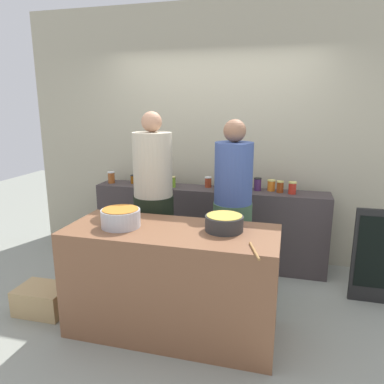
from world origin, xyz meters
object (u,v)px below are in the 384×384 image
preserve_jar_4 (165,180)px  cooking_pot_center (224,223)px  wooden_spoon (254,251)px  cook_in_cap (232,219)px  preserve_jar_6 (208,182)px  chalkboard_sign (377,257)px  bread_crate (43,299)px  preserve_jar_7 (219,184)px  preserve_jar_11 (271,185)px  cook_with_tongs (154,213)px  preserve_jar_8 (236,185)px  preserve_jar_0 (111,177)px  preserve_jar_2 (147,180)px  preserve_jar_9 (245,185)px  preserve_jar_1 (133,179)px  preserve_jar_5 (173,182)px  cooking_pot_left (121,218)px  preserve_jar_3 (157,180)px  preserve_jar_13 (292,188)px  preserve_jar_10 (258,184)px  preserve_jar_12 (280,187)px

preserve_jar_4 → cooking_pot_center: (0.95, -1.34, -0.02)m
wooden_spoon → cook_in_cap: bearing=106.4°
preserve_jar_6 → chalkboard_sign: (1.76, -0.54, -0.51)m
bread_crate → preserve_jar_7: bearing=45.6°
preserve_jar_11 → cook_with_tongs: size_ratio=0.07×
cooking_pot_center → preserve_jar_11: bearing=78.2°
preserve_jar_8 → bread_crate: preserve_jar_8 is taller
preserve_jar_0 → preserve_jar_8: bearing=1.5°
cook_with_tongs → preserve_jar_6: bearing=66.8°
preserve_jar_2 → cook_in_cap: (1.12, -0.62, -0.20)m
preserve_jar_7 → cook_with_tongs: 0.90m
preserve_jar_7 → preserve_jar_9: bearing=11.7°
preserve_jar_7 → chalkboard_sign: (1.61, -0.43, -0.52)m
preserve_jar_1 → preserve_jar_5: preserve_jar_5 is taller
preserve_jar_6 → preserve_jar_7: 0.19m
preserve_jar_5 → preserve_jar_9: size_ratio=1.00×
preserve_jar_5 → cooking_pot_left: bearing=-89.5°
preserve_jar_3 → wooden_spoon: bearing=-52.3°
preserve_jar_5 → preserve_jar_7: size_ratio=0.89×
preserve_jar_8 → preserve_jar_0: bearing=-178.5°
wooden_spoon → bread_crate: size_ratio=0.63×
preserve_jar_2 → cooking_pot_center: size_ratio=0.45×
preserve_jar_13 → bread_crate: (-2.16, -1.43, -0.86)m
preserve_jar_3 → preserve_jar_6: (0.62, 0.04, -0.00)m
preserve_jar_1 → preserve_jar_8: size_ratio=1.01×
preserve_jar_4 → cook_with_tongs: (0.15, -0.79, -0.17)m
preserve_jar_1 → preserve_jar_7: size_ratio=0.73×
preserve_jar_8 → preserve_jar_13: size_ratio=0.78×
preserve_jar_0 → cooking_pot_center: preserve_jar_0 is taller
preserve_jar_3 → bread_crate: bearing=-112.1°
preserve_jar_4 → cook_with_tongs: cook_with_tongs is taller
bread_crate → chalkboard_sign: size_ratio=0.49×
preserve_jar_11 → preserve_jar_13: preserve_jar_13 is taller
preserve_jar_9 → preserve_jar_11: preserve_jar_9 is taller
preserve_jar_13 → cooking_pot_center: preserve_jar_13 is taller
preserve_jar_10 → cooking_pot_center: bearing=-95.8°
preserve_jar_0 → chalkboard_sign: size_ratio=0.15×
preserve_jar_1 → wooden_spoon: size_ratio=0.36×
preserve_jar_10 → bread_crate: bearing=-140.1°
preserve_jar_12 → preserve_jar_3: bearing=179.7°
preserve_jar_10 → preserve_jar_12: size_ratio=1.11×
preserve_jar_3 → preserve_jar_5: (0.22, -0.06, -0.00)m
preserve_jar_1 → preserve_jar_10: (1.51, 0.01, 0.02)m
preserve_jar_1 → preserve_jar_10: bearing=0.5°
preserve_jar_10 → cook_in_cap: 0.75m
preserve_jar_4 → preserve_jar_12: (1.34, -0.00, -0.00)m
preserve_jar_0 → preserve_jar_3: (0.58, 0.03, -0.01)m
preserve_jar_10 → chalkboard_sign: preserve_jar_10 is taller
preserve_jar_1 → preserve_jar_6: preserve_jar_6 is taller
preserve_jar_1 → preserve_jar_8: bearing=-0.3°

